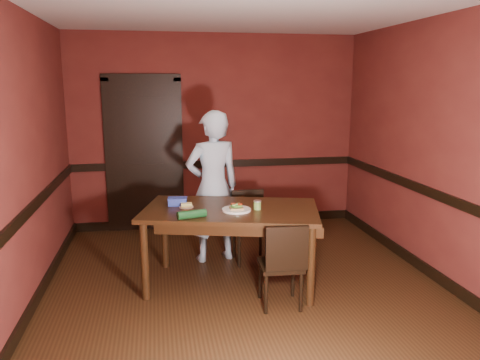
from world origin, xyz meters
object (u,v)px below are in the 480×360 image
object	(u,v)px
cheese_saucer	(186,206)
dining_table	(231,247)
food_tub	(178,202)
sandwich_plate	(236,209)
person	(213,187)
chair_far	(250,228)
chair_near	(280,263)
sauce_jar	(257,205)

from	to	relation	value
cheese_saucer	dining_table	bearing A→B (deg)	-13.90
cheese_saucer	food_tub	xyz separation A→B (m)	(-0.08, 0.10, 0.02)
sandwich_plate	food_tub	distance (m)	0.63
person	food_tub	bearing A→B (deg)	38.86
chair_far	person	bearing A→B (deg)	160.18
chair_near	food_tub	xyz separation A→B (m)	(-0.89, 0.74, 0.44)
chair_near	cheese_saucer	xyz separation A→B (m)	(-0.81, 0.64, 0.42)
dining_table	sandwich_plate	bearing A→B (deg)	-52.65
sandwich_plate	food_tub	bearing A→B (deg)	151.37
dining_table	sandwich_plate	size ratio (longest dim) A/B	6.06
person	cheese_saucer	size ratio (longest dim) A/B	12.10
chair_far	cheese_saucer	distance (m)	0.98
chair_far	sauce_jar	bearing A→B (deg)	-96.07
chair_near	person	xyz separation A→B (m)	(-0.46, 1.26, 0.46)
sauce_jar	cheese_saucer	xyz separation A→B (m)	(-0.68, 0.20, -0.03)
sandwich_plate	sauce_jar	xyz separation A→B (m)	(0.21, 0.01, 0.03)
food_tub	sauce_jar	bearing A→B (deg)	-14.43
chair_far	food_tub	xyz separation A→B (m)	(-0.83, -0.38, 0.44)
person	cheese_saucer	world-z (taller)	person
chair_near	food_tub	distance (m)	1.24
person	food_tub	distance (m)	0.68
dining_table	chair_near	xyz separation A→B (m)	(0.38, -0.53, 0.00)
chair_near	food_tub	bearing A→B (deg)	-36.09
sauce_jar	cheese_saucer	bearing A→B (deg)	163.93
chair_far	cheese_saucer	size ratio (longest dim) A/B	5.65
chair_near	cheese_saucer	size ratio (longest dim) A/B	5.65
dining_table	food_tub	xyz separation A→B (m)	(-0.51, 0.20, 0.44)
chair_far	food_tub	bearing A→B (deg)	-155.93
chair_near	sauce_jar	bearing A→B (deg)	-70.88
chair_near	sauce_jar	xyz separation A→B (m)	(-0.12, 0.44, 0.45)
food_tub	chair_far	bearing A→B (deg)	30.99
sandwich_plate	chair_far	bearing A→B (deg)	67.76
sandwich_plate	sauce_jar	size ratio (longest dim) A/B	3.11
chair_near	person	world-z (taller)	person
sandwich_plate	food_tub	world-z (taller)	food_tub
chair_near	food_tub	world-z (taller)	food_tub
dining_table	chair_near	world-z (taller)	chair_near
person	cheese_saucer	bearing A→B (deg)	49.17
cheese_saucer	food_tub	world-z (taller)	food_tub
person	chair_far	bearing A→B (deg)	148.57
chair_far	food_tub	distance (m)	1.02
dining_table	person	world-z (taller)	person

